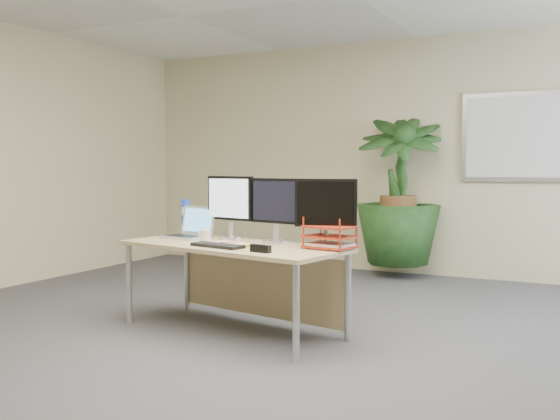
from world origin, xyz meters
The scene contains 17 objects.
floor centered at (0.00, 0.00, 0.00)m, with size 8.00×8.00×0.00m, color #45454A.
back_wall centered at (0.00, 4.00, 1.35)m, with size 7.00×0.04×2.70m, color beige.
whiteboard centered at (1.20, 3.97, 1.55)m, with size 1.30×0.04×0.95m.
desk centered at (-0.51, 0.96, 0.53)m, with size 1.83×1.03×0.66m.
floor_plant centered at (-0.09, 3.70, 0.75)m, with size 0.84×0.84×1.50m, color #153A15.
monitor_left centered at (-0.72, 1.14, 0.95)m, with size 0.45×0.20×0.50m.
monitor_right centered at (-0.28, 1.08, 0.94)m, with size 0.44×0.20×0.49m.
monitor_dark centered at (0.18, 0.97, 0.94)m, with size 0.44×0.20×0.49m.
laptop centered at (-1.06, 1.09, 0.72)m, with size 0.40×0.36×0.25m.
keyboard centered at (-0.54, 0.67, 0.67)m, with size 0.41×0.14×0.02m, color black.
coffee_mug centered at (-0.78, 0.89, 0.71)m, with size 0.12×0.08×0.09m.
spiral_notebook centered at (-0.56, 0.83, 0.67)m, with size 0.27×0.21×0.01m, color silver.
orange_pen centered at (-0.55, 0.84, 0.68)m, with size 0.01×0.01×0.13m, color #DF5318.
yellow_highlighter centered at (-0.37, 0.78, 0.67)m, with size 0.02×0.02×0.13m, color yellow.
water_bottle centered at (-1.23, 1.26, 0.80)m, with size 0.08×0.08×0.30m.
letter_tray centered at (0.21, 0.96, 0.73)m, with size 0.37×0.31×0.15m.
stapler centered at (-0.13, 0.57, 0.69)m, with size 0.16×0.04×0.05m, color black.
Camera 1 is at (1.86, -3.08, 1.24)m, focal length 40.00 mm.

